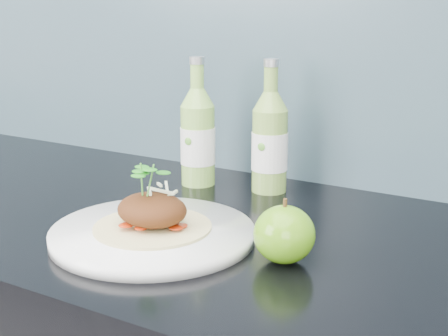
{
  "coord_description": "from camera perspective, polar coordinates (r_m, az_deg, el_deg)",
  "views": [
    {
      "loc": [
        0.46,
        0.95,
        1.22
      ],
      "look_at": [
        0.03,
        1.66,
        1.0
      ],
      "focal_mm": 50.0,
      "sensor_mm": 36.0,
      "label": 1
    }
  ],
  "objects": [
    {
      "name": "cider_bottle_right",
      "position": [
        1.07,
        4.2,
        2.37
      ],
      "size": [
        0.06,
        0.06,
        0.23
      ],
      "rotation": [
        0.0,
        0.0,
        0.02
      ],
      "color": "#7FAB47",
      "rests_on": "kitchen_counter"
    },
    {
      "name": "green_apple",
      "position": [
        0.79,
        5.53,
        -6.06
      ],
      "size": [
        0.1,
        0.1,
        0.08
      ],
      "rotation": [
        0.0,
        0.0,
        0.29
      ],
      "color": "#409510",
      "rests_on": "kitchen_counter"
    },
    {
      "name": "cider_bottle_left",
      "position": [
        1.11,
        -2.41,
        2.85
      ],
      "size": [
        0.08,
        0.08,
        0.23
      ],
      "rotation": [
        0.0,
        0.0,
        -0.44
      ],
      "color": "#88BF4F",
      "rests_on": "kitchen_counter"
    },
    {
      "name": "pork_taco",
      "position": [
        0.87,
        -6.6,
        -3.69
      ],
      "size": [
        0.16,
        0.16,
        0.1
      ],
      "color": "tan",
      "rests_on": "dinner_plate"
    },
    {
      "name": "dinner_plate",
      "position": [
        0.88,
        -6.53,
        -5.98
      ],
      "size": [
        0.35,
        0.35,
        0.02
      ],
      "color": "white",
      "rests_on": "kitchen_counter"
    }
  ]
}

